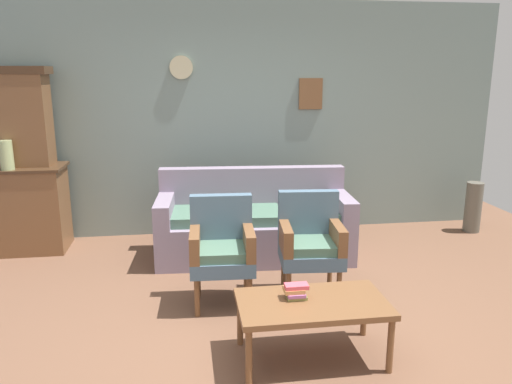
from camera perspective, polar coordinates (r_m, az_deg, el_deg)
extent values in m
plane|color=brown|center=(3.79, 1.99, -16.59)|extent=(7.68, 7.68, 0.00)
cube|color=gray|center=(5.90, -2.48, 8.25)|extent=(6.40, 0.06, 2.70)
cube|color=brown|center=(6.00, 6.29, 11.14)|extent=(0.28, 0.02, 0.36)
cylinder|color=beige|center=(5.80, -8.58, 13.95)|extent=(0.26, 0.03, 0.26)
cube|color=brown|center=(5.95, -26.17, -1.93)|extent=(1.10, 0.52, 0.90)
cube|color=#462D1B|center=(5.86, -26.65, 2.46)|extent=(1.16, 0.55, 0.03)
cube|color=brown|center=(5.87, -26.92, 7.30)|extent=(0.90, 0.36, 0.95)
cylinder|color=#A9BB80|center=(5.65, -26.72, 3.79)|extent=(0.13, 0.13, 0.30)
cube|color=gray|center=(5.23, -0.17, -5.25)|extent=(2.04, 0.93, 0.42)
cube|color=gray|center=(5.42, -0.43, 0.36)|extent=(2.00, 0.29, 0.48)
cube|color=gray|center=(5.28, 9.80, -1.53)|extent=(0.21, 0.81, 0.24)
cube|color=gray|center=(5.15, -10.41, -1.95)|extent=(0.21, 0.81, 0.24)
cube|color=#4C705B|center=(5.19, 6.31, -2.48)|extent=(0.56, 0.59, 0.10)
cube|color=#4C705B|center=(5.12, -0.14, -2.64)|extent=(0.56, 0.59, 0.10)
cube|color=#4C705B|center=(5.11, -6.70, -2.76)|extent=(0.56, 0.59, 0.10)
cube|color=slate|center=(4.15, -3.88, -7.98)|extent=(0.54, 0.51, 0.12)
cube|color=#4C705B|center=(4.10, -3.89, -6.91)|extent=(0.46, 0.43, 0.10)
cube|color=slate|center=(4.24, -4.01, -3.34)|extent=(0.52, 0.13, 0.46)
cube|color=brown|center=(4.10, -0.82, -5.68)|extent=(0.10, 0.48, 0.22)
cube|color=brown|center=(4.09, -7.01, -5.83)|extent=(0.10, 0.48, 0.22)
cylinder|color=brown|center=(4.07, -0.73, -11.76)|extent=(0.04, 0.04, 0.32)
cylinder|color=brown|center=(4.06, -6.78, -11.92)|extent=(0.04, 0.04, 0.32)
cylinder|color=brown|center=(4.42, -1.14, -9.65)|extent=(0.04, 0.04, 0.32)
cylinder|color=brown|center=(4.41, -6.67, -9.79)|extent=(0.04, 0.04, 0.32)
cube|color=slate|center=(4.30, 6.30, -7.24)|extent=(0.56, 0.52, 0.12)
cube|color=#4C705B|center=(4.25, 6.38, -6.20)|extent=(0.48, 0.45, 0.10)
cube|color=slate|center=(4.39, 5.98, -2.78)|extent=(0.53, 0.15, 0.46)
cube|color=brown|center=(4.28, 9.28, -5.01)|extent=(0.12, 0.49, 0.22)
cube|color=brown|center=(4.21, 3.39, -5.17)|extent=(0.12, 0.49, 0.22)
cylinder|color=brown|center=(4.25, 9.49, -10.82)|extent=(0.04, 0.04, 0.32)
cylinder|color=brown|center=(4.18, 3.75, -11.08)|extent=(0.04, 0.04, 0.32)
cylinder|color=brown|center=(4.59, 8.46, -8.87)|extent=(0.04, 0.04, 0.32)
cylinder|color=brown|center=(4.53, 3.18, -9.07)|extent=(0.04, 0.04, 0.32)
cube|color=brown|center=(3.42, 6.48, -12.62)|extent=(1.00, 0.56, 0.04)
cylinder|color=brown|center=(3.65, -1.84, -14.45)|extent=(0.04, 0.04, 0.38)
cylinder|color=brown|center=(3.84, 12.29, -13.21)|extent=(0.04, 0.04, 0.38)
cylinder|color=brown|center=(3.23, -0.83, -18.43)|extent=(0.04, 0.04, 0.38)
cylinder|color=brown|center=(3.46, 15.16, -16.66)|extent=(0.04, 0.04, 0.38)
cube|color=olive|center=(3.43, 4.65, -11.89)|extent=(0.13, 0.09, 0.02)
cube|color=#A95E99|center=(3.41, 4.61, -11.63)|extent=(0.12, 0.09, 0.02)
cube|color=tan|center=(3.41, 4.37, -11.13)|extent=(0.14, 0.11, 0.03)
cube|color=#E1505F|center=(3.40, 4.66, -10.71)|extent=(0.16, 0.09, 0.03)
cylinder|color=#5F5B4E|center=(6.58, 23.65, -1.60)|extent=(0.20, 0.20, 0.61)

